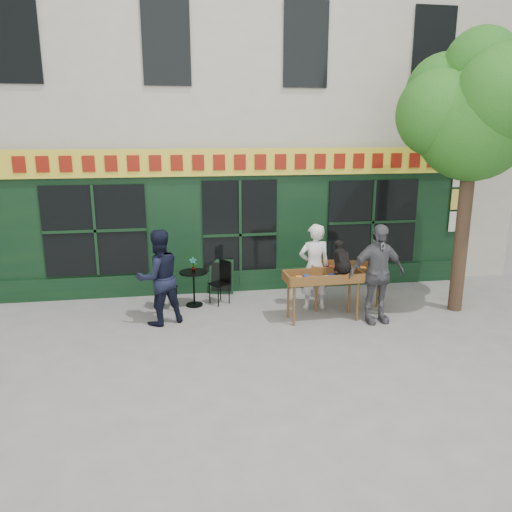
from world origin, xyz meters
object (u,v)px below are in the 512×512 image
object	(u,v)px
book_cart_center	(323,280)
book_cart_right	(348,272)
man_left	(159,277)
woman	(314,267)
dog	(342,257)
man_right	(377,274)
bistro_table	(194,281)

from	to	relation	value
book_cart_center	book_cart_right	size ratio (longest dim) A/B	0.94
book_cart_right	man_left	distance (m)	3.88
book_cart_right	woman	bearing A→B (deg)	-178.34
dog	man_right	world-z (taller)	man_right
dog	man_left	bearing A→B (deg)	172.09
man_right	bistro_table	xyz separation A→B (m)	(-3.48, 1.51, -0.44)
woman	bistro_table	world-z (taller)	woman
man_left	book_cart_right	bearing A→B (deg)	158.88
book_cart_center	man_right	world-z (taller)	man_right
dog	book_cart_right	size ratio (longest dim) A/B	0.37
bistro_table	dog	bearing A→B (deg)	-24.19
dog	man_right	bearing A→B (deg)	-21.76
woman	book_cart_right	xyz separation A→B (m)	(0.69, -0.18, -0.09)
book_cart_right	man_left	xyz separation A→B (m)	(-3.88, -0.14, 0.11)
book_cart_right	bistro_table	size ratio (longest dim) A/B	2.12
woman	bistro_table	distance (m)	2.58
book_cart_center	man_left	distance (m)	3.21
book_cart_center	book_cart_right	distance (m)	0.83
book_cart_center	bistro_table	bearing A→B (deg)	151.94
man_right	bistro_table	bearing A→B (deg)	153.00
book_cart_center	book_cart_right	xyz separation A→B (m)	(0.69, 0.47, 0.00)
dog	woman	xyz separation A→B (m)	(-0.35, 0.70, -0.38)
book_cart_center	man_left	size ratio (longest dim) A/B	0.81
book_cart_right	man_left	size ratio (longest dim) A/B	0.86
dog	man_right	size ratio (longest dim) A/B	0.31
man_left	dog	bearing A→B (deg)	150.72
book_cart_center	man_left	xyz separation A→B (m)	(-3.19, 0.33, 0.11)
woman	bistro_table	xyz separation A→B (m)	(-2.49, 0.58, -0.37)
bistro_table	man_left	distance (m)	1.21
book_cart_center	book_cart_right	bearing A→B (deg)	32.34
dog	book_cart_right	xyz separation A→B (m)	(0.34, 0.52, -0.47)
book_cart_center	woman	bearing A→B (deg)	88.15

